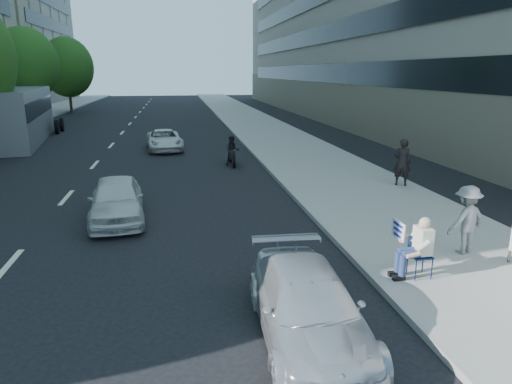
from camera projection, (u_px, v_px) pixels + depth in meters
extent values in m
plane|color=black|center=(304.00, 283.00, 9.66)|extent=(160.00, 160.00, 0.00)
cube|color=gray|center=(280.00, 140.00, 29.35)|extent=(5.00, 120.00, 0.15)
cube|color=gray|center=(395.00, 6.00, 40.37)|extent=(14.00, 70.00, 20.00)
cylinder|color=#382616|center=(31.00, 109.00, 35.61)|extent=(0.30, 0.30, 2.97)
ellipsoid|color=#224A13|center=(26.00, 64.00, 34.74)|extent=(4.80, 4.80, 5.52)
cylinder|color=#382616|center=(71.00, 101.00, 48.99)|extent=(0.30, 0.30, 2.62)
ellipsoid|color=#224A13|center=(67.00, 67.00, 48.10)|extent=(5.40, 5.40, 6.21)
cylinder|color=#111F4D|center=(416.00, 271.00, 9.39)|extent=(0.02, 0.02, 0.45)
cylinder|color=#111F4D|center=(432.00, 269.00, 9.44)|extent=(0.02, 0.02, 0.45)
cylinder|color=#111F4D|center=(407.00, 264.00, 9.73)|extent=(0.02, 0.02, 0.45)
cylinder|color=#111F4D|center=(423.00, 262.00, 9.79)|extent=(0.02, 0.02, 0.45)
cube|color=#111F4D|center=(420.00, 256.00, 9.52)|extent=(0.40, 0.40, 0.03)
cube|color=#111F4D|center=(417.00, 244.00, 9.66)|extent=(0.40, 0.02, 0.40)
cylinder|color=navy|center=(413.00, 255.00, 9.37)|extent=(0.44, 0.17, 0.17)
cylinder|color=navy|center=(402.00, 266.00, 9.39)|extent=(0.14, 0.14, 0.46)
cube|color=black|center=(399.00, 278.00, 9.45)|extent=(0.26, 0.11, 0.10)
cylinder|color=navy|center=(409.00, 251.00, 9.56)|extent=(0.44, 0.17, 0.17)
cylinder|color=navy|center=(398.00, 262.00, 9.58)|extent=(0.14, 0.14, 0.46)
cube|color=black|center=(394.00, 274.00, 9.64)|extent=(0.26, 0.11, 0.10)
cube|color=beige|center=(423.00, 240.00, 9.44)|extent=(0.26, 0.42, 0.56)
sphere|color=tan|center=(425.00, 223.00, 9.34)|extent=(0.23, 0.23, 0.23)
ellipsoid|color=gray|center=(426.00, 222.00, 9.34)|extent=(0.22, 0.24, 0.19)
ellipsoid|color=gray|center=(421.00, 227.00, 9.35)|extent=(0.10, 0.14, 0.13)
cylinder|color=beige|center=(423.00, 246.00, 9.20)|extent=(0.30, 0.10, 0.25)
cylinder|color=tan|center=(413.00, 255.00, 9.21)|extent=(0.29, 0.09, 0.14)
cylinder|color=beige|center=(414.00, 235.00, 9.67)|extent=(0.26, 0.20, 0.32)
cylinder|color=tan|center=(404.00, 238.00, 9.81)|extent=(0.30, 0.21, 0.18)
cube|color=white|center=(398.00, 230.00, 9.91)|extent=(0.03, 0.55, 0.40)
imported|color=gray|center=(466.00, 220.00, 10.72)|extent=(1.19, 0.88, 1.64)
imported|color=black|center=(402.00, 162.00, 17.16)|extent=(0.77, 0.67, 1.79)
imported|color=silver|center=(308.00, 307.00, 7.52)|extent=(1.80, 4.10, 1.17)
imported|color=silver|center=(117.00, 199.00, 13.59)|extent=(1.88, 3.93, 1.30)
imported|color=silver|center=(164.00, 140.00, 25.96)|extent=(2.28, 4.28, 1.14)
cylinder|color=black|center=(234.00, 161.00, 21.12)|extent=(0.19, 0.65, 0.64)
cylinder|color=black|center=(231.00, 156.00, 22.45)|extent=(0.19, 0.65, 0.64)
cube|color=black|center=(232.00, 154.00, 21.73)|extent=(0.38, 1.22, 0.35)
imported|color=black|center=(232.00, 151.00, 21.59)|extent=(0.75, 0.61, 1.42)
cube|color=slate|center=(20.00, 115.00, 28.82)|extent=(4.13, 12.23, 3.30)
cube|color=black|center=(40.00, 106.00, 28.88)|extent=(1.65, 11.40, 1.00)
cylinder|color=black|center=(21.00, 144.00, 25.03)|extent=(0.39, 1.02, 1.00)
cylinder|color=black|center=(32.00, 139.00, 26.93)|extent=(0.39, 1.02, 1.00)
cylinder|color=black|center=(19.00, 128.00, 32.24)|extent=(0.39, 1.02, 1.00)
cylinder|color=black|center=(57.00, 127.00, 32.65)|extent=(0.39, 1.02, 1.00)
cylinder|color=black|center=(26.00, 125.00, 33.67)|extent=(0.39, 1.02, 1.00)
cylinder|color=black|center=(62.00, 125.00, 34.08)|extent=(0.39, 1.02, 1.00)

